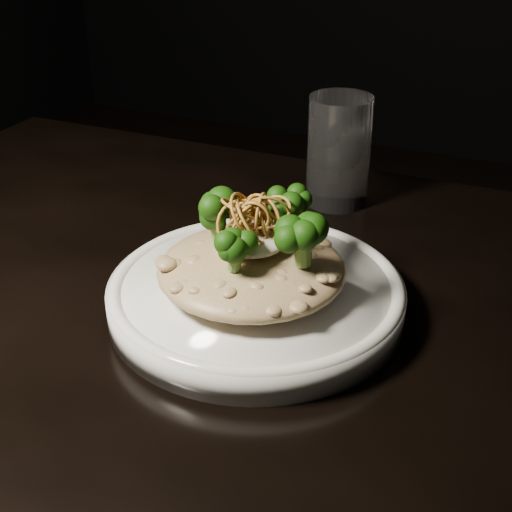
{
  "coord_description": "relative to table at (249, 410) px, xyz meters",
  "views": [
    {
      "loc": [
        0.2,
        -0.45,
        1.1
      ],
      "look_at": [
        -0.01,
        0.04,
        0.81
      ],
      "focal_mm": 50.0,
      "sensor_mm": 36.0,
      "label": 1
    }
  ],
  "objects": [
    {
      "name": "drinking_glass",
      "position": [
        -0.02,
        0.29,
        0.15
      ],
      "size": [
        0.09,
        0.09,
        0.13
      ],
      "primitive_type": "cylinder",
      "rotation": [
        0.0,
        0.0,
        -0.25
      ],
      "color": "white",
      "rests_on": "table"
    },
    {
      "name": "risotto",
      "position": [
        -0.01,
        0.03,
        0.13
      ],
      "size": [
        0.16,
        0.16,
        0.04
      ],
      "primitive_type": "ellipsoid",
      "color": "brown",
      "rests_on": "plate"
    },
    {
      "name": "broccoli",
      "position": [
        -0.01,
        0.04,
        0.17
      ],
      "size": [
        0.12,
        0.12,
        0.05
      ],
      "primitive_type": null,
      "color": "black",
      "rests_on": "risotto"
    },
    {
      "name": "plate",
      "position": [
        -0.01,
        0.04,
        0.1
      ],
      "size": [
        0.26,
        0.26,
        0.03
      ],
      "primitive_type": "cylinder",
      "color": "silver",
      "rests_on": "table"
    },
    {
      "name": "shallots",
      "position": [
        -0.01,
        0.04,
        0.18
      ],
      "size": [
        0.05,
        0.05,
        0.03
      ],
      "primitive_type": null,
      "color": "brown",
      "rests_on": "cheese"
    },
    {
      "name": "cheese",
      "position": [
        -0.01,
        0.04,
        0.15
      ],
      "size": [
        0.06,
        0.06,
        0.02
      ],
      "primitive_type": "ellipsoid",
      "color": "white",
      "rests_on": "risotto"
    },
    {
      "name": "table",
      "position": [
        0.0,
        0.0,
        0.0
      ],
      "size": [
        1.1,
        0.8,
        0.75
      ],
      "color": "black",
      "rests_on": "ground"
    }
  ]
}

